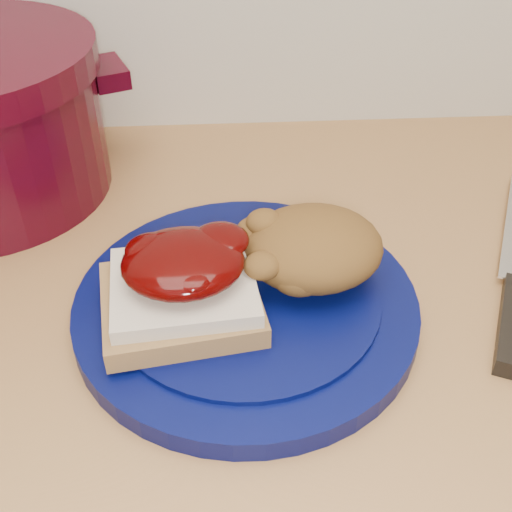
{
  "coord_description": "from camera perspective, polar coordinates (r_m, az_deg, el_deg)",
  "views": [
    {
      "loc": [
        -0.02,
        1.03,
        1.3
      ],
      "look_at": [
        0.01,
        1.46,
        0.95
      ],
      "focal_mm": 45.0,
      "sensor_mm": 36.0,
      "label": 1
    }
  ],
  "objects": [
    {
      "name": "plate",
      "position": [
        0.56,
        -0.9,
        -4.48
      ],
      "size": [
        0.31,
        0.31,
        0.02
      ],
      "primitive_type": "cylinder",
      "rotation": [
        0.0,
        0.0,
        0.05
      ],
      "color": "#04093E",
      "rests_on": "wood_countertop"
    },
    {
      "name": "sandwich",
      "position": [
        0.52,
        -6.57,
        -2.53
      ],
      "size": [
        0.14,
        0.13,
        0.06
      ],
      "rotation": [
        0.0,
        0.0,
        0.05
      ],
      "color": "olive",
      "rests_on": "plate"
    },
    {
      "name": "stuffing_mound",
      "position": [
        0.56,
        5.11,
        0.76
      ],
      "size": [
        0.13,
        0.11,
        0.06
      ],
      "primitive_type": "ellipsoid",
      "rotation": [
        0.0,
        0.0,
        0.05
      ],
      "color": "brown",
      "rests_on": "plate"
    }
  ]
}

